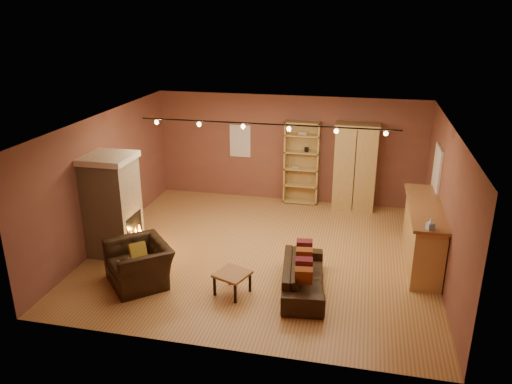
% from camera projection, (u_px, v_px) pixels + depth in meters
% --- Properties ---
extents(floor, '(7.00, 7.00, 0.00)m').
position_uv_depth(floor, '(263.00, 253.00, 10.54)').
color(floor, '#966335').
rests_on(floor, ground).
extents(ceiling, '(7.00, 7.00, 0.00)m').
position_uv_depth(ceiling, '(264.00, 122.00, 9.58)').
color(ceiling, brown).
rests_on(ceiling, back_wall).
extents(back_wall, '(7.00, 0.02, 2.80)m').
position_uv_depth(back_wall, '(289.00, 149.00, 13.04)').
color(back_wall, brown).
rests_on(back_wall, floor).
extents(left_wall, '(0.02, 6.50, 2.80)m').
position_uv_depth(left_wall, '(105.00, 178.00, 10.77)').
color(left_wall, brown).
rests_on(left_wall, floor).
extents(right_wall, '(0.02, 6.50, 2.80)m').
position_uv_depth(right_wall, '(446.00, 204.00, 9.35)').
color(right_wall, brown).
rests_on(right_wall, floor).
extents(fireplace, '(1.01, 0.98, 2.12)m').
position_uv_depth(fireplace, '(113.00, 205.00, 10.25)').
color(fireplace, tan).
rests_on(fireplace, floor).
extents(back_window, '(0.56, 0.04, 0.86)m').
position_uv_depth(back_window, '(240.00, 141.00, 13.23)').
color(back_window, silver).
rests_on(back_window, back_wall).
extents(bookcase, '(0.89, 0.35, 2.18)m').
position_uv_depth(bookcase, '(302.00, 162.00, 12.96)').
color(bookcase, tan).
rests_on(bookcase, floor).
extents(armoire, '(1.09, 0.62, 2.22)m').
position_uv_depth(armoire, '(355.00, 167.00, 12.52)').
color(armoire, tan).
rests_on(armoire, floor).
extents(bar_counter, '(0.68, 2.58, 1.23)m').
position_uv_depth(bar_counter, '(423.00, 234.00, 9.95)').
color(bar_counter, tan).
rests_on(bar_counter, floor).
extents(tissue_box, '(0.15, 0.15, 0.21)m').
position_uv_depth(tissue_box, '(431.00, 224.00, 8.66)').
color(tissue_box, '#87B5D8').
rests_on(tissue_box, bar_counter).
extents(right_window, '(0.05, 0.90, 1.00)m').
position_uv_depth(right_window, '(437.00, 169.00, 10.55)').
color(right_window, silver).
rests_on(right_window, right_wall).
extents(loveseat, '(0.77, 1.94, 0.78)m').
position_uv_depth(loveseat, '(304.00, 271.00, 9.02)').
color(loveseat, black).
rests_on(loveseat, floor).
extents(armchair, '(1.37, 1.40, 1.04)m').
position_uv_depth(armchair, '(139.00, 257.00, 9.23)').
color(armchair, black).
rests_on(armchair, floor).
extents(coffee_table, '(0.71, 0.71, 0.41)m').
position_uv_depth(coffee_table, '(232.00, 276.00, 8.92)').
color(coffee_table, '#955F36').
rests_on(coffee_table, floor).
extents(track_rail, '(5.20, 0.09, 0.13)m').
position_uv_depth(track_rail, '(266.00, 126.00, 9.80)').
color(track_rail, black).
rests_on(track_rail, ceiling).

